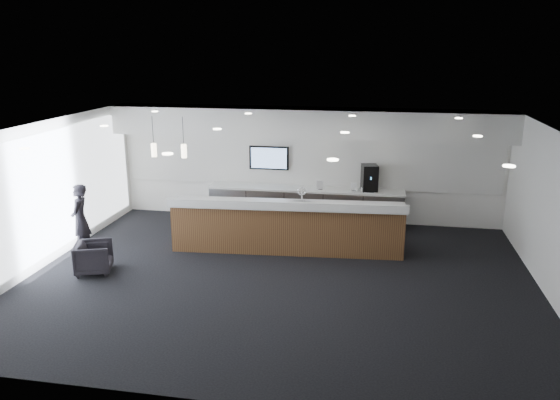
% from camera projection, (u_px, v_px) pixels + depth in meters
% --- Properties ---
extents(ground, '(10.00, 10.00, 0.00)m').
position_uv_depth(ground, '(280.00, 279.00, 10.88)').
color(ground, black).
rests_on(ground, ground).
extents(ceiling, '(10.00, 8.00, 0.02)m').
position_uv_depth(ceiling, '(280.00, 129.00, 10.07)').
color(ceiling, black).
rests_on(ceiling, back_wall).
extents(back_wall, '(10.00, 0.02, 3.00)m').
position_uv_depth(back_wall, '(307.00, 164.00, 14.26)').
color(back_wall, white).
rests_on(back_wall, ground).
extents(left_wall, '(0.02, 8.00, 3.00)m').
position_uv_depth(left_wall, '(44.00, 195.00, 11.34)').
color(left_wall, white).
rests_on(left_wall, ground).
extents(right_wall, '(0.02, 8.00, 3.00)m').
position_uv_depth(right_wall, '(558.00, 221.00, 9.61)').
color(right_wall, white).
rests_on(right_wall, ground).
extents(soffit_bulkhead, '(10.00, 0.90, 0.70)m').
position_uv_depth(soffit_bulkhead, '(305.00, 123.00, 13.52)').
color(soffit_bulkhead, silver).
rests_on(soffit_bulkhead, back_wall).
extents(alcove_panel, '(9.80, 0.06, 1.40)m').
position_uv_depth(alcove_panel, '(307.00, 161.00, 14.20)').
color(alcove_panel, silver).
rests_on(alcove_panel, back_wall).
extents(window_blinds_wall, '(0.04, 7.36, 2.55)m').
position_uv_depth(window_blinds_wall, '(45.00, 195.00, 11.33)').
color(window_blinds_wall, '#A2B6C3').
rests_on(window_blinds_wall, left_wall).
extents(back_credenza, '(5.06, 0.66, 0.95)m').
position_uv_depth(back_credenza, '(305.00, 205.00, 14.20)').
color(back_credenza, gray).
rests_on(back_credenza, ground).
extents(wall_tv, '(1.05, 0.08, 0.62)m').
position_uv_depth(wall_tv, '(269.00, 158.00, 14.30)').
color(wall_tv, black).
rests_on(wall_tv, back_wall).
extents(pendant_left, '(0.12, 0.12, 0.30)m').
position_uv_depth(pendant_left, '(174.00, 156.00, 11.44)').
color(pendant_left, '#FFEEC6').
rests_on(pendant_left, ceiling).
extents(pendant_right, '(0.12, 0.12, 0.30)m').
position_uv_depth(pendant_right, '(143.00, 155.00, 11.56)').
color(pendant_right, '#FFEEC6').
rests_on(pendant_right, ceiling).
extents(ceiling_can_lights, '(7.00, 5.00, 0.02)m').
position_uv_depth(ceiling_can_lights, '(280.00, 131.00, 10.07)').
color(ceiling_can_lights, white).
rests_on(ceiling_can_lights, ceiling).
extents(service_counter, '(5.27, 1.24, 1.49)m').
position_uv_depth(service_counter, '(287.00, 226.00, 12.24)').
color(service_counter, '#4D2C19').
rests_on(service_counter, ground).
extents(coffee_machine, '(0.46, 0.54, 0.66)m').
position_uv_depth(coffee_machine, '(369.00, 178.00, 13.74)').
color(coffee_machine, black).
rests_on(coffee_machine, back_credenza).
extents(info_sign_left, '(0.17, 0.07, 0.23)m').
position_uv_depth(info_sign_left, '(320.00, 185.00, 13.89)').
color(info_sign_left, white).
rests_on(info_sign_left, back_credenza).
extents(info_sign_right, '(0.16, 0.03, 0.21)m').
position_uv_depth(info_sign_right, '(354.00, 187.00, 13.76)').
color(info_sign_right, white).
rests_on(info_sign_right, back_credenza).
extents(armchair, '(0.90, 0.89, 0.65)m').
position_uv_depth(armchair, '(94.00, 257.00, 11.12)').
color(armchair, black).
rests_on(armchair, ground).
extents(lounge_guest, '(0.49, 0.64, 1.59)m').
position_uv_depth(lounge_guest, '(80.00, 219.00, 12.03)').
color(lounge_guest, black).
rests_on(lounge_guest, ground).
extents(cup_0, '(0.10, 0.10, 0.09)m').
position_uv_depth(cup_0, '(374.00, 190.00, 13.69)').
color(cup_0, white).
rests_on(cup_0, back_credenza).
extents(cup_1, '(0.14, 0.14, 0.09)m').
position_uv_depth(cup_1, '(368.00, 190.00, 13.72)').
color(cup_1, white).
rests_on(cup_1, back_credenza).
extents(cup_2, '(0.12, 0.12, 0.09)m').
position_uv_depth(cup_2, '(363.00, 189.00, 13.74)').
color(cup_2, white).
rests_on(cup_2, back_credenza).
extents(cup_3, '(0.13, 0.13, 0.09)m').
position_uv_depth(cup_3, '(357.00, 189.00, 13.77)').
color(cup_3, white).
rests_on(cup_3, back_credenza).
extents(cup_4, '(0.14, 0.14, 0.09)m').
position_uv_depth(cup_4, '(351.00, 189.00, 13.79)').
color(cup_4, white).
rests_on(cup_4, back_credenza).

